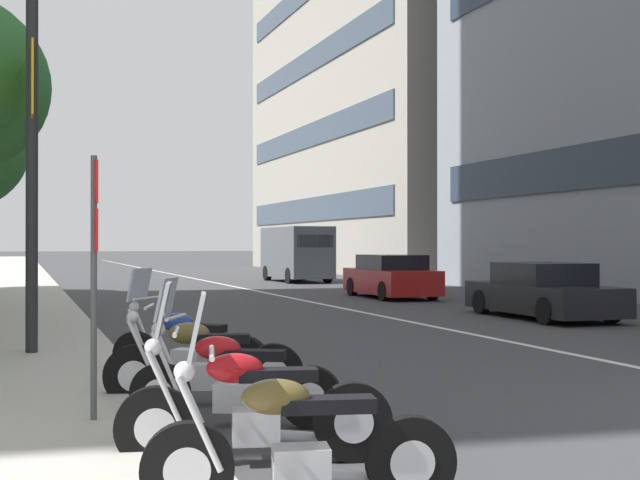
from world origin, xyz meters
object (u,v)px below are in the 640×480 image
at_px(motorcycle_far_end_row, 230,382).
at_px(motorcycle_second_in_row, 202,367).
at_px(motorcycle_under_tarp, 294,446).
at_px(car_mid_block_traffic, 543,292).
at_px(car_far_down_avenue, 391,277).
at_px(delivery_van_ahead, 296,253).
at_px(motorcycle_nearest_camera, 250,410).
at_px(street_lamp_with_banners, 59,48).
at_px(motorcycle_mid_row, 186,349).
at_px(parking_sign_by_curb, 94,254).

distance_m(motorcycle_far_end_row, motorcycle_second_in_row, 1.15).
height_order(motorcycle_under_tarp, car_mid_block_traffic, motorcycle_under_tarp).
bearing_deg(car_mid_block_traffic, motorcycle_under_tarp, 142.54).
height_order(car_mid_block_traffic, car_far_down_avenue, car_far_down_avenue).
bearing_deg(car_mid_block_traffic, delivery_van_ahead, 1.61).
relative_size(motorcycle_nearest_camera, car_far_down_avenue, 0.49).
xyz_separation_m(motorcycle_second_in_row, car_mid_block_traffic, (8.09, -9.94, 0.19)).
bearing_deg(car_far_down_avenue, street_lamp_with_banners, 139.87).
bearing_deg(motorcycle_far_end_row, car_mid_block_traffic, -109.63).
xyz_separation_m(car_mid_block_traffic, delivery_van_ahead, (20.50, -0.42, 0.75)).
bearing_deg(delivery_van_ahead, motorcycle_mid_row, 158.41).
bearing_deg(motorcycle_under_tarp, motorcycle_far_end_row, -82.41).
xyz_separation_m(motorcycle_second_in_row, street_lamp_with_banners, (4.22, 1.35, 4.36)).
relative_size(motorcycle_nearest_camera, motorcycle_mid_row, 1.25).
bearing_deg(delivery_van_ahead, car_mid_block_traffic, 178.01).
bearing_deg(motorcycle_nearest_camera, delivery_van_ahead, -96.57).
bearing_deg(car_far_down_avenue, motorcycle_mid_row, 149.31).
bearing_deg(motorcycle_far_end_row, motorcycle_nearest_camera, 110.09).
height_order(car_mid_block_traffic, parking_sign_by_curb, parking_sign_by_curb).
xyz_separation_m(motorcycle_far_end_row, motorcycle_mid_row, (2.66, -0.05, 0.01)).
height_order(motorcycle_second_in_row, car_mid_block_traffic, car_mid_block_traffic).
height_order(car_mid_block_traffic, delivery_van_ahead, delivery_van_ahead).
relative_size(motorcycle_second_in_row, delivery_van_ahead, 0.42).
distance_m(car_mid_block_traffic, parking_sign_by_curb, 14.53).
bearing_deg(parking_sign_by_curb, motorcycle_far_end_row, -91.44).
xyz_separation_m(motorcycle_under_tarp, parking_sign_by_curb, (2.75, 1.08, 1.26)).
relative_size(motorcycle_under_tarp, motorcycle_far_end_row, 1.08).
xyz_separation_m(delivery_van_ahead, parking_sign_by_curb, (-29.70, 11.61, 0.32)).
relative_size(motorcycle_under_tarp, delivery_van_ahead, 0.41).
height_order(motorcycle_far_end_row, car_mid_block_traffic, motorcycle_far_end_row).
xyz_separation_m(parking_sign_by_curb, street_lamp_with_banners, (5.34, 0.10, 3.09)).
height_order(motorcycle_under_tarp, car_far_down_avenue, motorcycle_under_tarp).
xyz_separation_m(motorcycle_second_in_row, car_far_down_avenue, (16.34, -9.69, 0.25)).
bearing_deg(car_mid_block_traffic, car_far_down_avenue, 4.57).
height_order(motorcycle_under_tarp, motorcycle_far_end_row, motorcycle_under_tarp).
xyz_separation_m(motorcycle_under_tarp, car_far_down_avenue, (20.21, -9.86, 0.24)).
relative_size(motorcycle_mid_row, street_lamp_with_banners, 0.23).
height_order(motorcycle_second_in_row, delivery_van_ahead, delivery_van_ahead).
bearing_deg(motorcycle_far_end_row, motorcycle_second_in_row, -60.59).
bearing_deg(parking_sign_by_curb, motorcycle_nearest_camera, -143.80).
bearing_deg(motorcycle_second_in_row, delivery_van_ahead, -93.83).
bearing_deg(motorcycle_far_end_row, motorcycle_mid_row, -63.75).
distance_m(motorcycle_far_end_row, motorcycle_mid_row, 2.66).
distance_m(car_mid_block_traffic, delivery_van_ahead, 20.52).
bearing_deg(motorcycle_second_in_row, motorcycle_nearest_camera, 102.86).
distance_m(motorcycle_mid_row, delivery_van_ahead, 28.97).
xyz_separation_m(motorcycle_mid_row, parking_sign_by_curb, (-2.63, 1.34, 1.25)).
bearing_deg(motorcycle_nearest_camera, parking_sign_by_curb, -41.76).
relative_size(delivery_van_ahead, street_lamp_with_banners, 0.67).
relative_size(motorcycle_nearest_camera, parking_sign_by_curb, 0.90).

